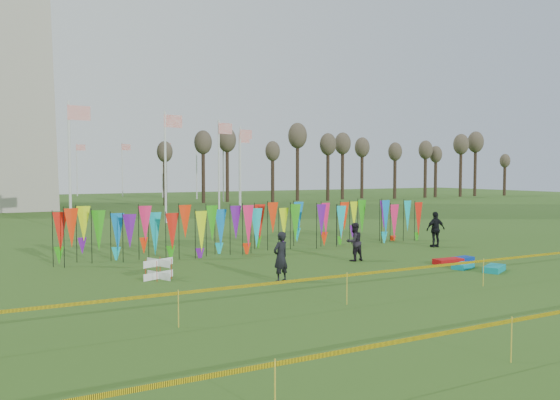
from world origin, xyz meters
name	(u,v)px	position (x,y,z in m)	size (l,w,h in m)	color
ground	(362,282)	(0.00, 0.00, 0.00)	(160.00, 160.00, 0.00)	#2B4E16
banner_row	(265,224)	(0.28, 8.04, 1.23)	(18.64, 0.64, 2.11)	black
caution_tape_near	(403,271)	(-0.22, -2.30, 0.78)	(26.00, 0.02, 0.90)	yellow
tree_line	(362,153)	(32.00, 44.00, 6.17)	(53.92, 1.92, 7.84)	#392A1C
box_kite	(159,269)	(-5.89, 3.65, 0.35)	(0.64, 0.64, 0.71)	red
person_left	(281,257)	(-2.38, 1.32, 0.85)	(0.62, 0.45, 1.69)	black
person_mid	(354,242)	(2.30, 3.72, 0.79)	(0.77, 0.48, 1.59)	black
person_right	(436,229)	(8.22, 5.28, 0.87)	(1.02, 0.58, 1.74)	black
kite_bag_turquoise	(463,266)	(4.96, 0.35, 0.10)	(0.99, 0.49, 0.20)	#0B97AF
kite_bag_blue	(463,259)	(6.13, 1.50, 0.10)	(0.93, 0.49, 0.20)	#0A32A4
kite_bag_red	(448,261)	(5.19, 1.35, 0.11)	(1.18, 0.54, 0.22)	red
kite_bag_teal	(494,269)	(5.51, -0.65, 0.11)	(1.16, 0.55, 0.22)	#0B969F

